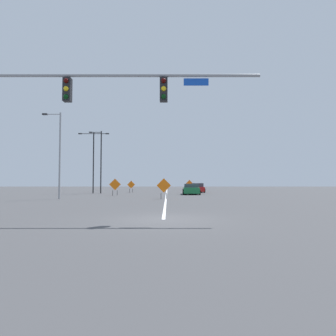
% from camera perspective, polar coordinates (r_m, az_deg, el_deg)
% --- Properties ---
extents(ground, '(147.23, 147.23, 0.00)m').
position_cam_1_polar(ground, '(12.69, -0.76, -10.14)').
color(ground, '#444447').
extents(road_centre_stripe, '(0.16, 81.79, 0.01)m').
position_cam_1_polar(road_centre_stripe, '(53.50, -0.07, -4.35)').
color(road_centre_stripe, white).
rests_on(road_centre_stripe, ground).
extents(traffic_signal_assembly, '(12.88, 0.44, 6.71)m').
position_cam_1_polar(traffic_signal_assembly, '(13.74, -18.81, 12.15)').
color(traffic_signal_assembly, gray).
rests_on(traffic_signal_assembly, ground).
extents(street_lamp_far_left, '(1.76, 0.24, 8.05)m').
position_cam_1_polar(street_lamp_far_left, '(28.66, -20.66, 3.12)').
color(street_lamp_far_left, gray).
rests_on(street_lamp_far_left, ground).
extents(street_lamp_mid_left, '(4.14, 0.24, 8.22)m').
position_cam_1_polar(street_lamp_mid_left, '(40.26, -14.36, 2.13)').
color(street_lamp_mid_left, black).
rests_on(street_lamp_mid_left, ground).
extents(street_lamp_mid_right, '(1.74, 0.24, 8.42)m').
position_cam_1_polar(street_lamp_mid_right, '(40.03, -13.11, 1.72)').
color(street_lamp_mid_right, black).
rests_on(street_lamp_mid_right, ground).
extents(construction_sign_right_shoulder, '(1.29, 0.36, 1.94)m').
position_cam_1_polar(construction_sign_right_shoulder, '(33.72, -10.28, -3.33)').
color(construction_sign_right_shoulder, orange).
rests_on(construction_sign_right_shoulder, ground).
extents(construction_sign_left_lane, '(1.34, 0.26, 1.92)m').
position_cam_1_polar(construction_sign_left_lane, '(27.04, -0.70, -3.61)').
color(construction_sign_left_lane, orange).
rests_on(construction_sign_left_lane, ground).
extents(construction_sign_left_shoulder, '(1.12, 0.19, 1.83)m').
position_cam_1_polar(construction_sign_left_shoulder, '(45.74, 4.39, -3.20)').
color(construction_sign_left_shoulder, orange).
rests_on(construction_sign_left_shoulder, ground).
extents(construction_sign_right_lane, '(1.11, 0.13, 1.70)m').
position_cam_1_polar(construction_sign_right_lane, '(41.71, -7.15, -3.39)').
color(construction_sign_right_lane, orange).
rests_on(construction_sign_right_lane, ground).
extents(car_blue_distant, '(2.20, 3.99, 1.25)m').
position_cam_1_polar(car_blue_distant, '(59.72, 5.02, -3.60)').
color(car_blue_distant, '#1E389E').
rests_on(car_blue_distant, ground).
extents(car_orange_near, '(2.05, 4.36, 1.24)m').
position_cam_1_polar(car_orange_near, '(53.68, 4.63, -3.72)').
color(car_orange_near, orange).
rests_on(car_orange_near, ground).
extents(car_green_mid, '(2.29, 4.32, 1.32)m').
position_cam_1_polar(car_green_mid, '(36.24, 4.74, -4.22)').
color(car_green_mid, '#196B38').
rests_on(car_green_mid, ground).
extents(car_red_far, '(2.04, 3.85, 1.35)m').
position_cam_1_polar(car_red_far, '(42.62, 5.90, -3.95)').
color(car_red_far, red).
rests_on(car_red_far, ground).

